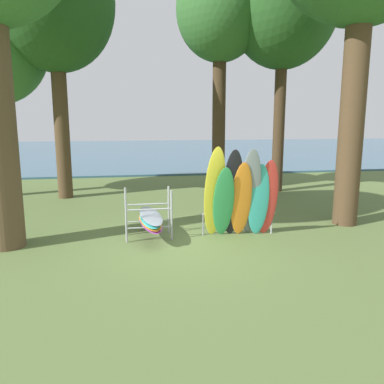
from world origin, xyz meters
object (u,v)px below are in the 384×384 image
at_px(tree_far_right_back, 284,6).
at_px(tree_mid_behind, 220,14).
at_px(board_storage_rack, 150,218).
at_px(leaning_board_pile, 241,197).
at_px(tree_deep_back, 54,3).

bearing_deg(tree_far_right_back, tree_mid_behind, 170.35).
height_order(tree_mid_behind, board_storage_rack, tree_mid_behind).
relative_size(tree_mid_behind, board_storage_rack, 4.27).
height_order(leaning_board_pile, board_storage_rack, leaning_board_pile).
distance_m(tree_far_right_back, tree_deep_back, 8.53).
bearing_deg(tree_mid_behind, leaning_board_pile, -99.05).
xyz_separation_m(tree_deep_back, leaning_board_pile, (5.07, -6.13, -5.94)).
bearing_deg(board_storage_rack, tree_far_right_back, 44.86).
height_order(tree_mid_behind, leaning_board_pile, tree_mid_behind).
bearing_deg(tree_far_right_back, leaning_board_pile, -119.82).
distance_m(leaning_board_pile, board_storage_rack, 2.33).
bearing_deg(leaning_board_pile, tree_deep_back, 129.63).
bearing_deg(tree_far_right_back, board_storage_rack, -135.14).
relative_size(tree_far_right_back, board_storage_rack, 4.58).
height_order(tree_deep_back, board_storage_rack, tree_deep_back).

